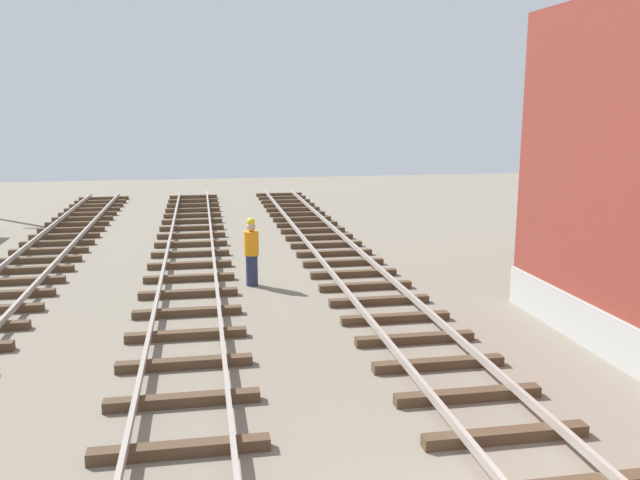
{
  "coord_description": "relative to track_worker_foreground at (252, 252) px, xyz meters",
  "views": [
    {
      "loc": [
        -3.11,
        -5.47,
        4.74
      ],
      "look_at": [
        -0.28,
        10.24,
        1.57
      ],
      "focal_mm": 37.29,
      "sensor_mm": 36.0,
      "label": 1
    }
  ],
  "objects": [
    {
      "name": "track_worker_foreground",
      "position": [
        0.0,
        0.0,
        0.0
      ],
      "size": [
        0.4,
        0.4,
        1.87
      ],
      "color": "#262D4C",
      "rests_on": "ground"
    }
  ]
}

